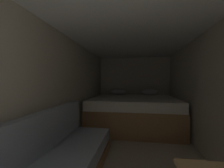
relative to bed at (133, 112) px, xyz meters
name	(u,v)px	position (x,y,z in m)	size (l,w,h in m)	color
ground_plane	(132,158)	(0.00, -1.64, -0.40)	(7.29, 7.29, 0.00)	#B2A893
wall_back	(134,88)	(0.00, 1.03, 0.60)	(2.37, 0.05, 2.00)	beige
wall_left	(63,94)	(-1.16, -1.64, 0.60)	(0.05, 5.29, 2.00)	beige
wall_right	(213,96)	(1.16, -1.64, 0.60)	(0.05, 5.29, 2.00)	beige
ceiling_slab	(132,29)	(0.00, -1.64, 1.62)	(2.37, 5.29, 0.05)	white
bed	(133,112)	(0.00, 0.00, 0.00)	(2.15, 1.94, 0.98)	#9E7247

